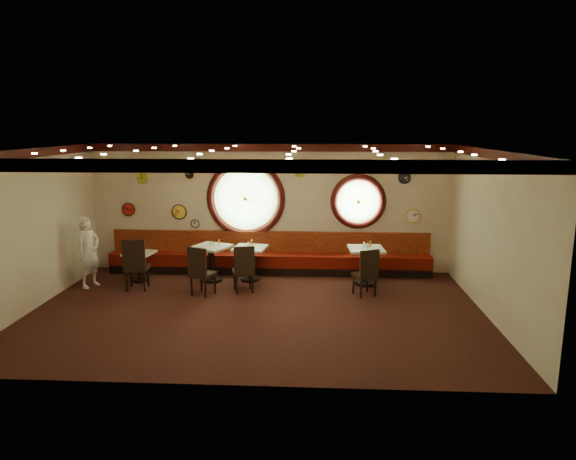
# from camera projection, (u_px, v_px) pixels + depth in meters

# --- Properties ---
(floor) EXTENTS (9.00, 6.00, 0.00)m
(floor) POSITION_uv_depth(u_px,v_px,m) (257.00, 311.00, 10.24)
(floor) COLOR black
(floor) RESTS_ON ground
(ceiling) EXTENTS (9.00, 6.00, 0.02)m
(ceiling) POSITION_uv_depth(u_px,v_px,m) (255.00, 149.00, 9.61)
(ceiling) COLOR #C68A37
(ceiling) RESTS_ON wall_back
(wall_back) EXTENTS (9.00, 0.02, 3.20)m
(wall_back) POSITION_uv_depth(u_px,v_px,m) (270.00, 208.00, 12.86)
(wall_back) COLOR beige
(wall_back) RESTS_ON floor
(wall_front) EXTENTS (9.00, 0.02, 3.20)m
(wall_front) POSITION_uv_depth(u_px,v_px,m) (230.00, 278.00, 6.99)
(wall_front) COLOR beige
(wall_front) RESTS_ON floor
(wall_left) EXTENTS (0.02, 6.00, 3.20)m
(wall_left) POSITION_uv_depth(u_px,v_px,m) (30.00, 230.00, 10.17)
(wall_left) COLOR beige
(wall_left) RESTS_ON floor
(wall_right) EXTENTS (0.02, 6.00, 3.20)m
(wall_right) POSITION_uv_depth(u_px,v_px,m) (493.00, 235.00, 9.68)
(wall_right) COLOR beige
(wall_right) RESTS_ON floor
(molding_back) EXTENTS (9.00, 0.10, 0.18)m
(molding_back) POSITION_uv_depth(u_px,v_px,m) (269.00, 148.00, 12.51)
(molding_back) COLOR #320B09
(molding_back) RESTS_ON wall_back
(molding_front) EXTENTS (9.00, 0.10, 0.18)m
(molding_front) POSITION_uv_depth(u_px,v_px,m) (228.00, 166.00, 6.74)
(molding_front) COLOR #320B09
(molding_front) RESTS_ON wall_back
(molding_left) EXTENTS (0.10, 6.00, 0.18)m
(molding_left) POSITION_uv_depth(u_px,v_px,m) (25.00, 153.00, 9.87)
(molding_left) COLOR #320B09
(molding_left) RESTS_ON wall_back
(molding_right) EXTENTS (0.10, 6.00, 0.18)m
(molding_right) POSITION_uv_depth(u_px,v_px,m) (496.00, 155.00, 9.39)
(molding_right) COLOR #320B09
(molding_right) RESTS_ON wall_back
(banquette_base) EXTENTS (8.00, 0.55, 0.20)m
(banquette_base) POSITION_uv_depth(u_px,v_px,m) (269.00, 269.00, 12.89)
(banquette_base) COLOR black
(banquette_base) RESTS_ON floor
(banquette_seat) EXTENTS (8.00, 0.55, 0.30)m
(banquette_seat) POSITION_uv_depth(u_px,v_px,m) (269.00, 260.00, 12.84)
(banquette_seat) COLOR #570D07
(banquette_seat) RESTS_ON banquette_base
(banquette_back) EXTENTS (8.00, 0.10, 0.55)m
(banquette_back) POSITION_uv_depth(u_px,v_px,m) (270.00, 242.00, 12.97)
(banquette_back) COLOR #61070D
(banquette_back) RESTS_ON wall_back
(porthole_left_glass) EXTENTS (1.66, 0.02, 1.66)m
(porthole_left_glass) POSITION_uv_depth(u_px,v_px,m) (246.00, 198.00, 12.84)
(porthole_left_glass) COLOR #8DCC7A
(porthole_left_glass) RESTS_ON wall_back
(porthole_left_frame) EXTENTS (1.98, 0.18, 1.98)m
(porthole_left_frame) POSITION_uv_depth(u_px,v_px,m) (246.00, 199.00, 12.83)
(porthole_left_frame) COLOR #320B09
(porthole_left_frame) RESTS_ON wall_back
(porthole_left_ring) EXTENTS (1.61, 0.03, 1.61)m
(porthole_left_ring) POSITION_uv_depth(u_px,v_px,m) (246.00, 199.00, 12.80)
(porthole_left_ring) COLOR gold
(porthole_left_ring) RESTS_ON wall_back
(porthole_right_glass) EXTENTS (1.10, 0.02, 1.10)m
(porthole_right_glass) POSITION_uv_depth(u_px,v_px,m) (358.00, 201.00, 12.70)
(porthole_right_glass) COLOR #8DCC7A
(porthole_right_glass) RESTS_ON wall_back
(porthole_right_frame) EXTENTS (1.38, 0.18, 1.38)m
(porthole_right_frame) POSITION_uv_depth(u_px,v_px,m) (358.00, 201.00, 12.68)
(porthole_right_frame) COLOR #320B09
(porthole_right_frame) RESTS_ON wall_back
(porthole_right_ring) EXTENTS (1.09, 0.03, 1.09)m
(porthole_right_ring) POSITION_uv_depth(u_px,v_px,m) (358.00, 202.00, 12.65)
(porthole_right_ring) COLOR gold
(porthole_right_ring) RESTS_ON wall_back
(wall_clock_0) EXTENTS (0.34, 0.03, 0.34)m
(wall_clock_0) POSITION_uv_depth(u_px,v_px,m) (413.00, 216.00, 12.66)
(wall_clock_0) COLOR white
(wall_clock_0) RESTS_ON wall_back
(wall_clock_1) EXTENTS (0.36, 0.03, 0.36)m
(wall_clock_1) POSITION_uv_depth(u_px,v_px,m) (179.00, 212.00, 12.97)
(wall_clock_1) COLOR yellow
(wall_clock_1) RESTS_ON wall_back
(wall_clock_2) EXTENTS (0.32, 0.03, 0.32)m
(wall_clock_2) POSITION_uv_depth(u_px,v_px,m) (129.00, 209.00, 13.03)
(wall_clock_2) COLOR #B61C12
(wall_clock_2) RESTS_ON wall_back
(wall_clock_3) EXTENTS (0.26, 0.03, 0.26)m
(wall_clock_3) POSITION_uv_depth(u_px,v_px,m) (142.00, 178.00, 12.85)
(wall_clock_3) COLOR #8CC727
(wall_clock_3) RESTS_ON wall_back
(wall_clock_4) EXTENTS (0.20, 0.03, 0.20)m
(wall_clock_4) POSITION_uv_depth(u_px,v_px,m) (195.00, 224.00, 13.01)
(wall_clock_4) COLOR silver
(wall_clock_4) RESTS_ON wall_back
(wall_clock_5) EXTENTS (0.24, 0.03, 0.24)m
(wall_clock_5) POSITION_uv_depth(u_px,v_px,m) (189.00, 174.00, 12.76)
(wall_clock_5) COLOR black
(wall_clock_5) RESTS_ON wall_back
(wall_clock_6) EXTENTS (0.28, 0.03, 0.28)m
(wall_clock_6) POSITION_uv_depth(u_px,v_px,m) (404.00, 178.00, 12.49)
(wall_clock_6) COLOR black
(wall_clock_6) RESTS_ON wall_back
(wall_clock_7) EXTENTS (0.30, 0.03, 0.30)m
(wall_clock_7) POSITION_uv_depth(u_px,v_px,m) (300.00, 171.00, 12.59)
(wall_clock_7) COLOR #8CB438
(wall_clock_7) RESTS_ON wall_back
(table_a) EXTENTS (0.73, 0.73, 0.71)m
(table_a) POSITION_uv_depth(u_px,v_px,m) (140.00, 263.00, 12.16)
(table_a) COLOR black
(table_a) RESTS_ON floor
(table_b) EXTENTS (1.03, 1.03, 0.86)m
(table_b) POSITION_uv_depth(u_px,v_px,m) (211.00, 259.00, 12.14)
(table_b) COLOR black
(table_b) RESTS_ON floor
(table_c) EXTENTS (0.84, 0.84, 0.82)m
(table_c) POSITION_uv_depth(u_px,v_px,m) (250.00, 259.00, 12.20)
(table_c) COLOR black
(table_c) RESTS_ON floor
(table_d) EXTENTS (0.85, 0.85, 0.88)m
(table_d) POSITION_uv_depth(u_px,v_px,m) (366.00, 261.00, 11.87)
(table_d) COLOR black
(table_d) RESTS_ON floor
(chair_a) EXTENTS (0.54, 0.54, 0.73)m
(chair_a) POSITION_uv_depth(u_px,v_px,m) (135.00, 261.00, 11.42)
(chair_a) COLOR black
(chair_a) RESTS_ON floor
(chair_b) EXTENTS (0.61, 0.61, 0.68)m
(chair_b) POSITION_uv_depth(u_px,v_px,m) (200.00, 268.00, 11.04)
(chair_b) COLOR black
(chair_b) RESTS_ON floor
(chair_c) EXTENTS (0.56, 0.56, 0.67)m
(chair_c) POSITION_uv_depth(u_px,v_px,m) (244.00, 266.00, 11.26)
(chair_c) COLOR black
(chair_c) RESTS_ON floor
(chair_d) EXTENTS (0.58, 0.58, 0.66)m
(chair_d) POSITION_uv_depth(u_px,v_px,m) (367.00, 269.00, 11.01)
(chair_d) COLOR black
(chair_d) RESTS_ON floor
(condiment_a_salt) EXTENTS (0.03, 0.03, 0.09)m
(condiment_a_salt) POSITION_uv_depth(u_px,v_px,m) (139.00, 250.00, 12.14)
(condiment_a_salt) COLOR silver
(condiment_a_salt) RESTS_ON table_a
(condiment_b_salt) EXTENTS (0.04, 0.04, 0.10)m
(condiment_b_salt) POSITION_uv_depth(u_px,v_px,m) (210.00, 243.00, 12.15)
(condiment_b_salt) COLOR #BAB9BE
(condiment_b_salt) RESTS_ON table_b
(condiment_c_salt) EXTENTS (0.04, 0.04, 0.11)m
(condiment_c_salt) POSITION_uv_depth(u_px,v_px,m) (248.00, 244.00, 12.16)
(condiment_c_salt) COLOR silver
(condiment_c_salt) RESTS_ON table_c
(condiment_d_salt) EXTENTS (0.04, 0.04, 0.11)m
(condiment_d_salt) POSITION_uv_depth(u_px,v_px,m) (364.00, 245.00, 11.89)
(condiment_d_salt) COLOR silver
(condiment_d_salt) RESTS_ON table_d
(condiment_a_pepper) EXTENTS (0.04, 0.04, 0.11)m
(condiment_a_pepper) POSITION_uv_depth(u_px,v_px,m) (138.00, 250.00, 12.11)
(condiment_a_pepper) COLOR silver
(condiment_a_pepper) RESTS_ON table_a
(condiment_b_pepper) EXTENTS (0.04, 0.04, 0.10)m
(condiment_b_pepper) POSITION_uv_depth(u_px,v_px,m) (213.00, 244.00, 12.00)
(condiment_b_pepper) COLOR silver
(condiment_b_pepper) RESTS_ON table_b
(condiment_c_pepper) EXTENTS (0.04, 0.04, 0.11)m
(condiment_c_pepper) POSITION_uv_depth(u_px,v_px,m) (249.00, 246.00, 12.06)
(condiment_c_pepper) COLOR silver
(condiment_c_pepper) RESTS_ON table_c
(condiment_d_pepper) EXTENTS (0.04, 0.04, 0.11)m
(condiment_d_pepper) POSITION_uv_depth(u_px,v_px,m) (368.00, 246.00, 11.78)
(condiment_d_pepper) COLOR silver
(condiment_d_pepper) RESTS_ON table_d
(condiment_a_bottle) EXTENTS (0.05, 0.05, 0.17)m
(condiment_a_bottle) POSITION_uv_depth(u_px,v_px,m) (142.00, 248.00, 12.18)
(condiment_a_bottle) COLOR gold
(condiment_a_bottle) RESTS_ON table_a
(condiment_b_bottle) EXTENTS (0.04, 0.04, 0.14)m
(condiment_b_bottle) POSITION_uv_depth(u_px,v_px,m) (219.00, 242.00, 12.20)
(condiment_b_bottle) COLOR gold
(condiment_b_bottle) RESTS_ON table_b
(condiment_c_bottle) EXTENTS (0.05, 0.05, 0.16)m
(condiment_c_bottle) POSITION_uv_depth(u_px,v_px,m) (252.00, 243.00, 12.14)
(condiment_c_bottle) COLOR gold
(condiment_c_bottle) RESTS_ON table_c
(condiment_d_bottle) EXTENTS (0.05, 0.05, 0.15)m
(condiment_d_bottle) POSITION_uv_depth(u_px,v_px,m) (370.00, 244.00, 11.88)
(condiment_d_bottle) COLOR gold
(condiment_d_bottle) RESTS_ON table_d
(waiter) EXTENTS (0.60, 0.70, 1.63)m
(waiter) POSITION_uv_depth(u_px,v_px,m) (89.00, 252.00, 11.66)
(waiter) COLOR white
(waiter) RESTS_ON floor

